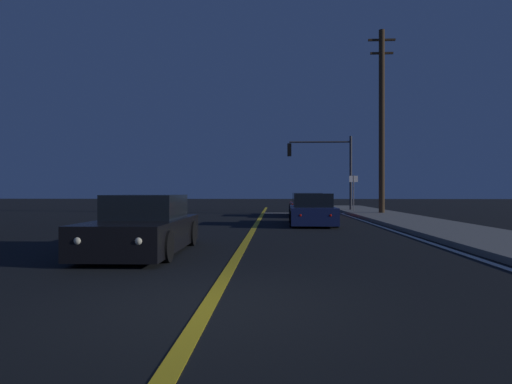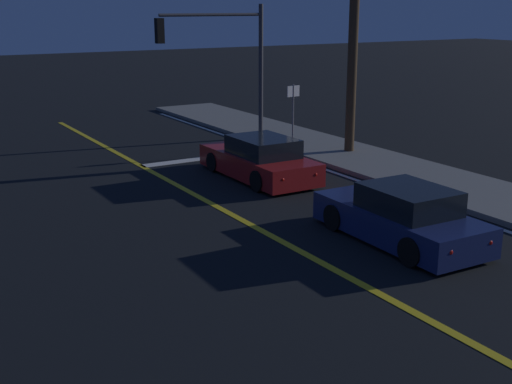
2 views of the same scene
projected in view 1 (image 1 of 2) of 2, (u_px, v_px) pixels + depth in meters
The scene contains 11 objects.
ground_plane at pixel (208, 307), 5.39m from camera, with size 160.00×160.00×0.00m, color black.
sidewalk_right at pixel (428, 225), 17.55m from camera, with size 3.20×44.94×0.15m, color slate.
lane_line_center at pixel (255, 226), 17.86m from camera, with size 0.20×42.45×0.01m, color gold.
lane_line_edge_right at pixel (381, 227), 17.63m from camera, with size 0.16×42.45×0.01m, color silver.
stop_bar at pixel (304, 213), 28.71m from camera, with size 5.32×0.50×0.01m, color silver.
car_distant_tail_navy at pixel (312, 211), 18.62m from camera, with size 1.99×4.43×1.34m.
car_parked_curb_black at pixel (144, 227), 10.22m from camera, with size 1.95×4.51×1.34m.
car_far_approaching_red at pixel (307, 206), 25.32m from camera, with size 1.97×4.67×1.34m.
traffic_signal_near_right at pixel (326, 161), 30.93m from camera, with size 4.55×0.28×5.33m.
utility_pole_right at pixel (382, 120), 26.38m from camera, with size 1.62×0.35×11.16m.
street_sign_corner at pixel (354, 188), 28.07m from camera, with size 0.56×0.09×2.48m.
Camera 1 is at (0.83, -5.35, 1.42)m, focal length 30.76 mm.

